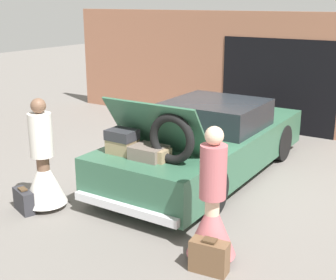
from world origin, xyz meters
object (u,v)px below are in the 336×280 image
(person_left, at_px, (43,170))
(suitcase_beside_right_person, at_px, (209,257))
(person_right, at_px, (212,214))
(suitcase_beside_left_person, at_px, (24,201))
(car, at_px, (208,143))

(person_left, height_order, suitcase_beside_right_person, person_left)
(person_right, bearing_deg, suitcase_beside_left_person, 89.86)
(person_left, distance_m, suitcase_beside_left_person, 0.54)
(person_right, distance_m, suitcase_beside_right_person, 0.49)
(person_right, xyz_separation_m, suitcase_beside_left_person, (-2.98, -0.30, -0.43))
(car, relative_size, person_left, 2.89)
(person_left, bearing_deg, suitcase_beside_right_person, 86.75)
(car, distance_m, suitcase_beside_left_person, 3.29)
(car, distance_m, person_right, 2.91)
(car, xyz_separation_m, person_left, (-1.41, -2.57, -0.00))
(person_left, xyz_separation_m, suitcase_beside_left_person, (-0.16, -0.28, -0.43))
(person_left, bearing_deg, suitcase_beside_left_person, -28.93)
(car, relative_size, suitcase_beside_left_person, 10.30)
(car, bearing_deg, person_left, -118.74)
(suitcase_beside_left_person, bearing_deg, suitcase_beside_right_person, 0.86)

